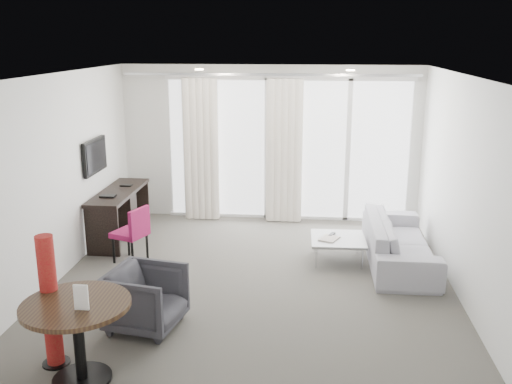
# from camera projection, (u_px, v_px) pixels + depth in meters

# --- Properties ---
(floor) EXTENTS (5.00, 6.00, 0.00)m
(floor) POSITION_uv_depth(u_px,v_px,m) (251.00, 290.00, 7.05)
(floor) COLOR #504D46
(floor) RESTS_ON ground
(ceiling) EXTENTS (5.00, 6.00, 0.00)m
(ceiling) POSITION_uv_depth(u_px,v_px,m) (251.00, 77.00, 6.37)
(ceiling) COLOR white
(ceiling) RESTS_ON ground
(wall_left) EXTENTS (0.00, 6.00, 2.60)m
(wall_left) POSITION_uv_depth(u_px,v_px,m) (47.00, 184.00, 6.94)
(wall_left) COLOR silver
(wall_left) RESTS_ON ground
(wall_right) EXTENTS (0.00, 6.00, 2.60)m
(wall_right) POSITION_uv_depth(u_px,v_px,m) (470.00, 194.00, 6.47)
(wall_right) COLOR silver
(wall_right) RESTS_ON ground
(wall_front) EXTENTS (5.00, 0.00, 2.60)m
(wall_front) POSITION_uv_depth(u_px,v_px,m) (203.00, 303.00, 3.82)
(wall_front) COLOR silver
(wall_front) RESTS_ON ground
(window_panel) EXTENTS (4.00, 0.02, 2.38)m
(window_panel) POSITION_uv_depth(u_px,v_px,m) (288.00, 150.00, 9.57)
(window_panel) COLOR white
(window_panel) RESTS_ON ground
(window_frame) EXTENTS (4.10, 0.06, 2.44)m
(window_frame) POSITION_uv_depth(u_px,v_px,m) (288.00, 150.00, 9.56)
(window_frame) COLOR white
(window_frame) RESTS_ON ground
(curtain_left) EXTENTS (0.60, 0.20, 2.38)m
(curtain_left) POSITION_uv_depth(u_px,v_px,m) (201.00, 150.00, 9.55)
(curtain_left) COLOR white
(curtain_left) RESTS_ON ground
(curtain_right) EXTENTS (0.60, 0.20, 2.38)m
(curtain_right) POSITION_uv_depth(u_px,v_px,m) (284.00, 152.00, 9.42)
(curtain_right) COLOR white
(curtain_right) RESTS_ON ground
(curtain_track) EXTENTS (4.80, 0.04, 0.04)m
(curtain_track) POSITION_uv_depth(u_px,v_px,m) (270.00, 75.00, 9.11)
(curtain_track) COLOR #B2B2B7
(curtain_track) RESTS_ON ceiling
(downlight_a) EXTENTS (0.12, 0.12, 0.02)m
(downlight_a) POSITION_uv_depth(u_px,v_px,m) (199.00, 69.00, 7.99)
(downlight_a) COLOR #FFE0B2
(downlight_a) RESTS_ON ceiling
(downlight_b) EXTENTS (0.12, 0.12, 0.02)m
(downlight_b) POSITION_uv_depth(u_px,v_px,m) (350.00, 70.00, 7.79)
(downlight_b) COLOR #FFE0B2
(downlight_b) RESTS_ON ceiling
(desk) EXTENTS (0.51, 1.62, 0.76)m
(desk) POSITION_uv_depth(u_px,v_px,m) (120.00, 215.00, 8.79)
(desk) COLOR black
(desk) RESTS_ON floor
(tv) EXTENTS (0.05, 0.80, 0.50)m
(tv) POSITION_uv_depth(u_px,v_px,m) (95.00, 156.00, 8.32)
(tv) COLOR black
(tv) RESTS_ON wall_left
(desk_chair) EXTENTS (0.55, 0.53, 0.79)m
(desk_chair) POSITION_uv_depth(u_px,v_px,m) (130.00, 234.00, 7.87)
(desk_chair) COLOR maroon
(desk_chair) RESTS_ON floor
(round_table) EXTENTS (1.13, 1.13, 0.77)m
(round_table) POSITION_uv_depth(u_px,v_px,m) (79.00, 342.00, 5.10)
(round_table) COLOR #301F12
(round_table) RESTS_ON floor
(menu_card) EXTENTS (0.13, 0.02, 0.23)m
(menu_card) POSITION_uv_depth(u_px,v_px,m) (83.00, 315.00, 4.89)
(menu_card) COLOR white
(menu_card) RESTS_ON round_table
(red_lamp) EXTENTS (0.32, 0.32, 1.30)m
(red_lamp) POSITION_uv_depth(u_px,v_px,m) (50.00, 302.00, 5.29)
(red_lamp) COLOR maroon
(red_lamp) RESTS_ON floor
(tub_armchair) EXTENTS (0.86, 0.84, 0.67)m
(tub_armchair) POSITION_uv_depth(u_px,v_px,m) (146.00, 298.00, 6.07)
(tub_armchair) COLOR #323238
(tub_armchair) RESTS_ON floor
(coffee_table) EXTENTS (0.76, 0.76, 0.33)m
(coffee_table) POSITION_uv_depth(u_px,v_px,m) (338.00, 249.00, 7.95)
(coffee_table) COLOR gray
(coffee_table) RESTS_ON floor
(remote) EXTENTS (0.10, 0.16, 0.02)m
(remote) POSITION_uv_depth(u_px,v_px,m) (332.00, 233.00, 8.02)
(remote) COLOR black
(remote) RESTS_ON coffee_table
(magazine) EXTENTS (0.31, 0.34, 0.02)m
(magazine) POSITION_uv_depth(u_px,v_px,m) (329.00, 237.00, 7.86)
(magazine) COLOR gray
(magazine) RESTS_ON coffee_table
(sofa) EXTENTS (0.83, 2.13, 0.62)m
(sofa) POSITION_uv_depth(u_px,v_px,m) (399.00, 241.00, 7.85)
(sofa) COLOR #97959F
(sofa) RESTS_ON floor
(terrace_slab) EXTENTS (5.60, 3.00, 0.12)m
(terrace_slab) POSITION_uv_depth(u_px,v_px,m) (290.00, 198.00, 11.36)
(terrace_slab) COLOR #4D4D50
(terrace_slab) RESTS_ON ground
(rattan_chair_a) EXTENTS (0.55, 0.55, 0.77)m
(rattan_chair_a) POSITION_uv_depth(u_px,v_px,m) (314.00, 175.00, 11.30)
(rattan_chair_a) COLOR brown
(rattan_chair_a) RESTS_ON terrace_slab
(rattan_chair_b) EXTENTS (0.72, 0.72, 0.87)m
(rattan_chair_b) POSITION_uv_depth(u_px,v_px,m) (362.00, 172.00, 11.38)
(rattan_chair_b) COLOR brown
(rattan_chair_b) RESTS_ON terrace_slab
(rattan_table) EXTENTS (0.70, 0.70, 0.53)m
(rattan_table) POSITION_uv_depth(u_px,v_px,m) (328.00, 185.00, 11.03)
(rattan_table) COLOR brown
(rattan_table) RESTS_ON terrace_slab
(balustrade) EXTENTS (5.50, 0.06, 1.05)m
(balustrade) POSITION_uv_depth(u_px,v_px,m) (293.00, 156.00, 12.60)
(balustrade) COLOR #B2B2B7
(balustrade) RESTS_ON terrace_slab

